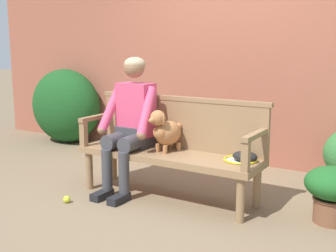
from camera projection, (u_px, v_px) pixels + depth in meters
The scene contains 13 objects.
ground_plane at pixel (168, 197), 4.07m from camera, with size 40.00×40.00×0.00m, color #7A664C.
brick_garden_fence at pixel (239, 73), 5.26m from camera, with size 8.00×0.30×2.16m, color #9E5642.
hedge_bush_mid_right at pixel (66, 106), 6.32m from camera, with size 1.14×0.75×1.08m, color #194C1E.
garden_bench at pixel (168, 158), 4.00m from camera, with size 1.76×0.50×0.44m.
bench_backrest at pixel (180, 122), 4.13m from camera, with size 1.80×0.06×0.50m.
bench_armrest_left_end at pixel (92, 124), 4.31m from camera, with size 0.06×0.50×0.28m.
bench_armrest_right_end at pixel (252, 144), 3.44m from camera, with size 0.06×0.50×0.28m.
person_seated at pixel (131, 120), 4.14m from camera, with size 0.56×0.65×1.31m.
dog_on_bench at pixel (165, 131), 3.98m from camera, with size 0.26×0.40×0.40m.
tennis_racket at pixel (242, 159), 3.72m from camera, with size 0.33×0.58×0.03m.
baseball_glove at pixel (245, 156), 3.67m from camera, with size 0.22×0.17×0.09m, color black.
tennis_ball at pixel (67, 199), 3.92m from camera, with size 0.07×0.07×0.07m, color #CCDB33.
potted_plant at pixel (333, 190), 3.44m from camera, with size 0.45×0.45×0.46m.
Camera 1 is at (2.02, -3.30, 1.41)m, focal length 46.02 mm.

